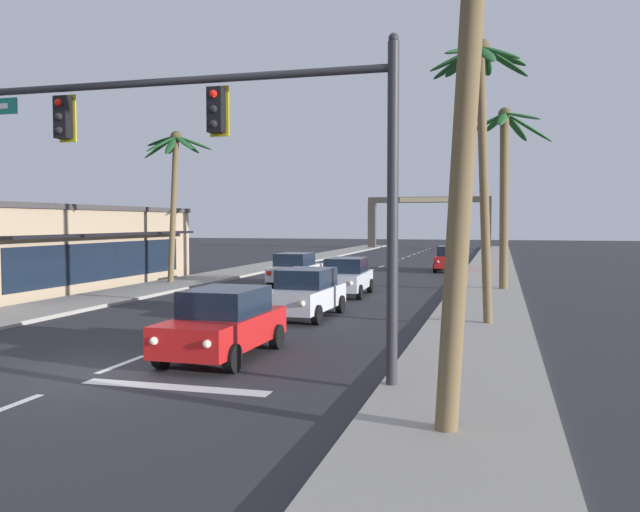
{
  "coord_description": "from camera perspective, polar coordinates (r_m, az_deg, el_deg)",
  "views": [
    {
      "loc": [
        8.44,
        -12.34,
        3.3
      ],
      "look_at": [
        2.85,
        8.0,
        2.2
      ],
      "focal_mm": 36.98,
      "sensor_mm": 36.0,
      "label": 1
    }
  ],
  "objects": [
    {
      "name": "sedan_fifth_in_queue",
      "position": [
        29.47,
        2.28,
        -1.77
      ],
      "size": [
        2.05,
        4.49,
        1.68
      ],
      "color": "silver",
      "rests_on": "ground"
    },
    {
      "name": "palm_right_second",
      "position": [
        21.42,
        13.78,
        12.36
      ],
      "size": [
        3.09,
        3.24,
        8.93
      ],
      "color": "brown",
      "rests_on": "ground"
    },
    {
      "name": "palm_right_nearest",
      "position": [
        10.53,
        13.07,
        20.34
      ],
      "size": [
        4.12,
        3.92,
        8.85
      ],
      "color": "brown",
      "rests_on": "ground"
    },
    {
      "name": "traffic_signal_mast",
      "position": [
        13.86,
        -8.58,
        9.92
      ],
      "size": [
        11.06,
        0.41,
        6.88
      ],
      "color": "#2D2D33",
      "rests_on": "ground"
    },
    {
      "name": "palm_left_second",
      "position": [
        35.32,
        -12.43,
        7.44
      ],
      "size": [
        3.91,
        3.66,
        7.99
      ],
      "color": "brown",
      "rests_on": "ground"
    },
    {
      "name": "ground_plane",
      "position": [
        15.31,
        -18.81,
        -9.63
      ],
      "size": [
        220.0,
        220.0,
        0.0
      ],
      "primitive_type": "plane",
      "color": "#2D2D33"
    },
    {
      "name": "sidewalk_right",
      "position": [
        32.5,
        14.19,
        -2.8
      ],
      "size": [
        3.2,
        110.0,
        0.14
      ],
      "primitive_type": "cube",
      "color": "#9E998E",
      "rests_on": "ground"
    },
    {
      "name": "storefront_strip_left",
      "position": [
        35.61,
        -23.03,
        0.74
      ],
      "size": [
        8.59,
        17.62,
        4.08
      ],
      "color": "tan",
      "rests_on": "ground"
    },
    {
      "name": "town_gateway_arch",
      "position": [
        80.37,
        9.37,
        3.53
      ],
      "size": [
        14.68,
        0.9,
        6.28
      ],
      "color": "#423D38",
      "rests_on": "ground"
    },
    {
      "name": "sidewalk_left",
      "position": [
        36.33,
        -11.25,
        -2.17
      ],
      "size": [
        3.2,
        110.0,
        0.14
      ],
      "primitive_type": "cube",
      "color": "#9E998E",
      "rests_on": "ground"
    },
    {
      "name": "sedan_parked_nearest_kerb",
      "position": [
        44.47,
        11.22,
        -0.22
      ],
      "size": [
        1.95,
        4.45,
        1.68
      ],
      "color": "red",
      "rests_on": "ground"
    },
    {
      "name": "sedan_oncoming_far",
      "position": [
        34.11,
        -2.16,
        -1.12
      ],
      "size": [
        1.97,
        4.46,
        1.68
      ],
      "color": "silver",
      "rests_on": "ground"
    },
    {
      "name": "lane_markings",
      "position": [
        34.27,
        1.76,
        -2.53
      ],
      "size": [
        4.28,
        89.45,
        0.01
      ],
      "color": "silver",
      "rests_on": "ground"
    },
    {
      "name": "palm_right_third",
      "position": [
        32.32,
        15.63,
        7.58
      ],
      "size": [
        4.49,
        4.88,
        8.63
      ],
      "color": "brown",
      "rests_on": "ground"
    },
    {
      "name": "sedan_third_in_queue",
      "position": [
        22.72,
        -1.25,
        -3.2
      ],
      "size": [
        2.05,
        4.49,
        1.68
      ],
      "color": "silver",
      "rests_on": "ground"
    },
    {
      "name": "sedan_lead_at_stop_bar",
      "position": [
        16.22,
        -8.33,
        -5.73
      ],
      "size": [
        1.99,
        4.47,
        1.68
      ],
      "color": "red",
      "rests_on": "ground"
    }
  ]
}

